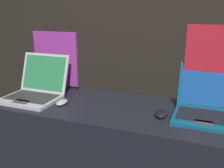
{
  "coord_description": "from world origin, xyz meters",
  "views": [
    {
      "loc": [
        0.57,
        -1.16,
        1.52
      ],
      "look_at": [
        -0.0,
        0.3,
        1.06
      ],
      "focal_mm": 42.0,
      "sensor_mm": 36.0,
      "label": 1
    }
  ],
  "objects_px": {
    "laptop_front": "(36,88)",
    "mouse_front": "(62,102)",
    "promo_stand_front": "(56,61)",
    "promo_stand_back": "(210,70)",
    "laptop_back": "(206,106)",
    "mouse_back": "(161,114)"
  },
  "relations": [
    {
      "from": "mouse_front",
      "to": "laptop_front",
      "type": "bearing_deg",
      "value": 167.62
    },
    {
      "from": "mouse_front",
      "to": "promo_stand_back",
      "type": "relative_size",
      "value": 0.21
    },
    {
      "from": "laptop_front",
      "to": "mouse_back",
      "type": "distance_m",
      "value": 0.88
    },
    {
      "from": "promo_stand_front",
      "to": "promo_stand_back",
      "type": "height_order",
      "value": "promo_stand_back"
    },
    {
      "from": "mouse_front",
      "to": "mouse_back",
      "type": "relative_size",
      "value": 0.9
    },
    {
      "from": "laptop_front",
      "to": "mouse_front",
      "type": "relative_size",
      "value": 3.57
    },
    {
      "from": "promo_stand_front",
      "to": "mouse_back",
      "type": "distance_m",
      "value": 0.94
    },
    {
      "from": "promo_stand_front",
      "to": "mouse_back",
      "type": "bearing_deg",
      "value": -17.42
    },
    {
      "from": "promo_stand_front",
      "to": "mouse_front",
      "type": "bearing_deg",
      "value": -53.14
    },
    {
      "from": "laptop_back",
      "to": "promo_stand_back",
      "type": "xyz_separation_m",
      "value": [
        0.0,
        0.13,
        0.18
      ]
    },
    {
      "from": "laptop_front",
      "to": "mouse_front",
      "type": "height_order",
      "value": "laptop_front"
    },
    {
      "from": "laptop_front",
      "to": "mouse_front",
      "type": "distance_m",
      "value": 0.25
    },
    {
      "from": "laptop_back",
      "to": "laptop_front",
      "type": "bearing_deg",
      "value": -175.72
    },
    {
      "from": "mouse_front",
      "to": "laptop_back",
      "type": "height_order",
      "value": "laptop_back"
    },
    {
      "from": "laptop_front",
      "to": "promo_stand_front",
      "type": "relative_size",
      "value": 0.87
    },
    {
      "from": "promo_stand_back",
      "to": "promo_stand_front",
      "type": "bearing_deg",
      "value": 177.29
    },
    {
      "from": "laptop_front",
      "to": "mouse_back",
      "type": "height_order",
      "value": "laptop_front"
    },
    {
      "from": "promo_stand_front",
      "to": "mouse_back",
      "type": "xyz_separation_m",
      "value": [
        0.88,
        -0.28,
        -0.19
      ]
    },
    {
      "from": "laptop_front",
      "to": "promo_stand_back",
      "type": "relative_size",
      "value": 0.74
    },
    {
      "from": "laptop_front",
      "to": "promo_stand_back",
      "type": "bearing_deg",
      "value": 10.93
    },
    {
      "from": "promo_stand_front",
      "to": "laptop_back",
      "type": "bearing_deg",
      "value": -9.42
    },
    {
      "from": "laptop_front",
      "to": "mouse_front",
      "type": "bearing_deg",
      "value": -12.38
    }
  ]
}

